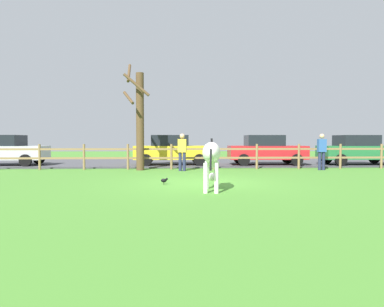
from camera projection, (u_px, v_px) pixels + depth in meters
name	position (u px, v px, depth m)	size (l,w,h in m)	color
ground_plane	(202.00, 182.00, 11.24)	(60.00, 60.00, 0.00)	#47842D
parking_asphalt	(190.00, 163.00, 20.52)	(28.00, 7.40, 0.05)	#47474C
paddock_fence	(193.00, 155.00, 16.20)	(22.04, 0.11, 1.17)	olive
bare_tree	(139.00, 118.00, 15.64)	(1.28, 1.27, 4.82)	#513A23
zebra	(212.00, 156.00, 9.43)	(0.64, 1.93, 1.41)	white
crow_on_grass	(164.00, 180.00, 10.76)	(0.22, 0.10, 0.20)	black
parked_car_yellow	(172.00, 150.00, 18.47)	(4.03, 1.93, 1.56)	yellow
parked_car_silver	(5.00, 150.00, 18.05)	(4.01, 1.89, 1.56)	#B7BABF
parked_car_red	(266.00, 150.00, 18.53)	(4.05, 1.99, 1.56)	red
parked_car_green	(358.00, 150.00, 18.58)	(4.01, 1.90, 1.56)	#236B38
visitor_left_of_tree	(182.00, 150.00, 15.34)	(0.39, 0.27, 1.64)	#232847
visitor_right_of_tree	(322.00, 150.00, 15.76)	(0.37, 0.23, 1.64)	#232847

